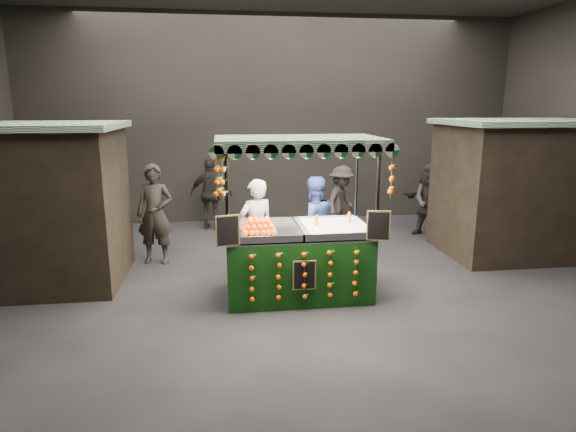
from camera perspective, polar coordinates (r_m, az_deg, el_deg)
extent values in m
plane|color=black|center=(7.84, 2.47, -8.68)|extent=(12.00, 12.00, 0.00)
cube|color=black|center=(12.25, -1.63, 11.11)|extent=(12.00, 0.10, 5.00)
cube|color=black|center=(2.57, 23.18, 3.21)|extent=(12.00, 0.10, 5.00)
cube|color=black|center=(8.89, -27.92, 0.79)|extent=(2.80, 2.00, 2.50)
cube|color=#0F4821|center=(8.74, -28.82, 9.15)|extent=(3.00, 2.20, 0.10)
cube|color=black|center=(10.52, 25.31, 2.72)|extent=(2.80, 2.00, 2.50)
cube|color=#0F4821|center=(10.39, 26.00, 9.79)|extent=(3.00, 2.20, 0.10)
cube|color=black|center=(7.53, 1.11, -5.66)|extent=(2.14, 1.17, 0.97)
cube|color=silver|center=(7.38, 1.13, -1.93)|extent=(2.14, 1.17, 0.04)
cylinder|color=black|center=(6.72, -6.95, -1.99)|extent=(0.05, 0.05, 2.34)
cylinder|color=black|center=(7.05, 10.24, -1.38)|extent=(0.05, 0.05, 2.34)
cylinder|color=black|center=(7.80, -7.09, 0.10)|extent=(0.05, 0.05, 2.34)
cylinder|color=black|center=(8.09, 7.84, 0.54)|extent=(0.05, 0.05, 2.34)
cube|color=#0F4821|center=(7.16, 1.18, 8.84)|extent=(2.39, 1.41, 0.08)
cube|color=silver|center=(7.48, 5.56, -1.34)|extent=(0.95, 1.05, 0.08)
cube|color=black|center=(6.65, -7.03, -1.71)|extent=(0.33, 0.09, 0.43)
cube|color=black|center=(6.99, 10.48, -1.11)|extent=(0.33, 0.09, 0.43)
cube|color=black|center=(6.93, 1.92, -6.91)|extent=(0.33, 0.02, 0.43)
imported|color=gray|center=(8.15, -3.71, -1.60)|extent=(0.73, 0.62, 1.70)
imported|color=navy|center=(8.52, 2.97, -0.98)|extent=(0.93, 0.79, 1.68)
imported|color=black|center=(9.27, -15.22, 0.21)|extent=(0.74, 0.56, 1.84)
imported|color=#2D2724|center=(11.22, 16.28, 1.73)|extent=(1.00, 0.96, 1.62)
imported|color=black|center=(11.57, -8.93, 2.59)|extent=(1.04, 0.58, 1.68)
imported|color=#2E2825|center=(10.80, 6.23, 1.66)|extent=(1.10, 1.16, 1.58)
imported|color=#2A2622|center=(10.60, -25.09, 1.01)|extent=(0.96, 0.68, 1.84)
imported|color=black|center=(11.35, 15.99, 1.69)|extent=(1.20, 1.44, 1.55)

